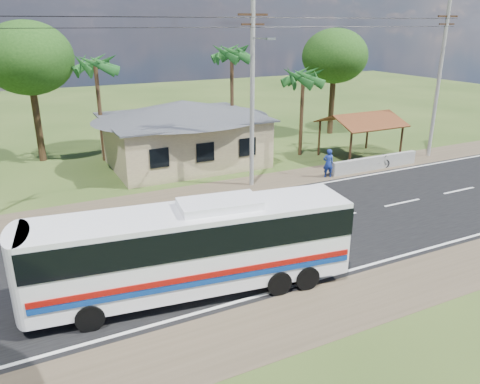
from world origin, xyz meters
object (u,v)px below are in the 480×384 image
object	(u,v)px
person	(328,163)
motorcycle	(377,162)
coach_bus	(195,243)
waiting_shed	(361,121)

from	to	relation	value
person	motorcycle	bearing A→B (deg)	-162.27
motorcycle	person	xyz separation A→B (m)	(-4.16, -0.04, 0.46)
coach_bus	person	world-z (taller)	coach_bus
waiting_shed	person	size ratio (longest dim) A/B	2.78
coach_bus	person	distance (m)	15.56
coach_bus	motorcycle	xyz separation A→B (m)	(16.77, 9.09, -1.54)
waiting_shed	motorcycle	world-z (taller)	waiting_shed
waiting_shed	coach_bus	world-z (taller)	coach_bus
waiting_shed	coach_bus	xyz separation A→B (m)	(-17.53, -11.92, -0.71)
person	coach_bus	bearing A→B (deg)	52.84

